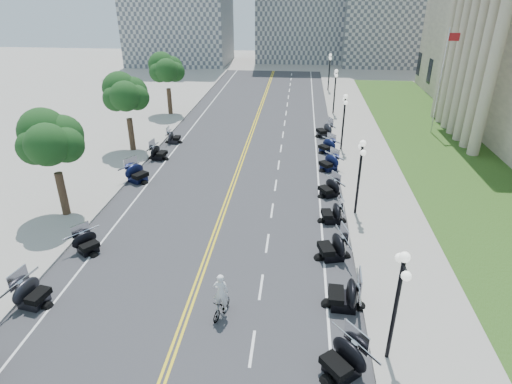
{
  "coord_description": "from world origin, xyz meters",
  "views": [
    {
      "loc": [
        4.68,
        -20.92,
        13.49
      ],
      "look_at": [
        2.27,
        2.61,
        2.0
      ],
      "focal_mm": 30.0,
      "sensor_mm": 36.0,
      "label": 1
    }
  ],
  "objects_px": {
    "bicycle": "(222,307)",
    "cyclist_rider": "(220,281)",
    "motorcycle_n_3": "(343,358)",
    "flagpole": "(440,83)"
  },
  "relations": [
    {
      "from": "motorcycle_n_3",
      "to": "bicycle",
      "type": "distance_m",
      "value": 5.81
    },
    {
      "from": "motorcycle_n_3",
      "to": "cyclist_rider",
      "type": "bearing_deg",
      "value": -157.15
    },
    {
      "from": "flagpole",
      "to": "cyclist_rider",
      "type": "xyz_separation_m",
      "value": [
        -16.39,
        -28.18,
        -3.11
      ]
    },
    {
      "from": "motorcycle_n_3",
      "to": "bicycle",
      "type": "bearing_deg",
      "value": -157.15
    },
    {
      "from": "flagpole",
      "to": "cyclist_rider",
      "type": "relative_size",
      "value": 5.27
    },
    {
      "from": "bicycle",
      "to": "motorcycle_n_3",
      "type": "bearing_deg",
      "value": -10.46
    },
    {
      "from": "motorcycle_n_3",
      "to": "cyclist_rider",
      "type": "relative_size",
      "value": 1.16
    },
    {
      "from": "flagpole",
      "to": "bicycle",
      "type": "xyz_separation_m",
      "value": [
        -16.39,
        -28.18,
        -4.53
      ]
    },
    {
      "from": "bicycle",
      "to": "cyclist_rider",
      "type": "xyz_separation_m",
      "value": [
        0.0,
        0.0,
        1.42
      ]
    },
    {
      "from": "bicycle",
      "to": "cyclist_rider",
      "type": "relative_size",
      "value": 0.83
    }
  ]
}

